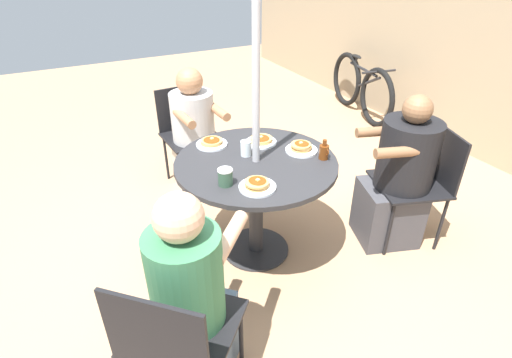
% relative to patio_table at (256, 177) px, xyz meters
% --- Properties ---
extents(ground_plane, '(12.00, 12.00, 0.00)m').
position_rel_patio_table_xyz_m(ground_plane, '(0.00, 0.00, -0.63)').
color(ground_plane, tan).
extents(patio_table, '(1.07, 1.07, 0.76)m').
position_rel_patio_table_xyz_m(patio_table, '(0.00, 0.00, 0.00)').
color(patio_table, '#28282B').
rests_on(patio_table, ground).
extents(umbrella_pole, '(0.05, 0.05, 2.10)m').
position_rel_patio_table_xyz_m(umbrella_pole, '(0.00, 0.00, 0.42)').
color(umbrella_pole, '#ADADB2').
rests_on(umbrella_pole, ground).
extents(patio_chair_north, '(0.59, 0.59, 0.88)m').
position_rel_patio_table_xyz_m(patio_chair_north, '(0.39, 1.15, -0.11)').
color(patio_chair_north, black).
rests_on(patio_chair_north, ground).
extents(diner_north, '(0.52, 0.57, 1.15)m').
position_rel_patio_table_xyz_m(diner_north, '(0.34, 0.98, -0.12)').
color(diner_north, '#3D3D42').
rests_on(diner_north, ground).
extents(patio_chair_east, '(0.49, 0.49, 0.88)m').
position_rel_patio_table_xyz_m(patio_chair_east, '(-1.21, -0.07, -0.11)').
color(patio_chair_east, black).
rests_on(patio_chair_east, ground).
extents(diner_east, '(0.56, 0.39, 1.11)m').
position_rel_patio_table_xyz_m(diner_east, '(-1.03, -0.06, -0.13)').
color(diner_east, beige).
rests_on(diner_east, ground).
extents(patio_chair_south, '(0.66, 0.66, 0.88)m').
position_rel_patio_table_xyz_m(patio_chair_south, '(0.86, -0.85, -0.11)').
color(patio_chair_south, black).
rests_on(patio_chair_south, ground).
extents(diner_south, '(0.58, 0.58, 1.16)m').
position_rel_patio_table_xyz_m(diner_south, '(0.74, -0.73, -0.09)').
color(diner_south, slate).
rests_on(diner_south, ground).
extents(pancake_plate_a, '(0.22, 0.22, 0.06)m').
position_rel_patio_table_xyz_m(pancake_plate_a, '(0.30, -0.15, 0.15)').
color(pancake_plate_a, white).
rests_on(pancake_plate_a, patio_table).
extents(pancake_plate_b, '(0.22, 0.22, 0.07)m').
position_rel_patio_table_xyz_m(pancake_plate_b, '(0.02, 0.34, 0.15)').
color(pancake_plate_b, white).
rests_on(pancake_plate_b, patio_table).
extents(pancake_plate_c, '(0.22, 0.22, 0.05)m').
position_rel_patio_table_xyz_m(pancake_plate_c, '(-0.22, 0.15, 0.15)').
color(pancake_plate_c, white).
rests_on(pancake_plate_c, patio_table).
extents(pancake_plate_d, '(0.22, 0.22, 0.05)m').
position_rel_patio_table_xyz_m(pancake_plate_d, '(-0.35, -0.17, 0.15)').
color(pancake_plate_d, white).
rests_on(pancake_plate_d, patio_table).
extents(syrup_bottle, '(0.08, 0.06, 0.14)m').
position_rel_patio_table_xyz_m(syrup_bottle, '(0.18, 0.41, 0.18)').
color(syrup_bottle, '#602D0F').
rests_on(syrup_bottle, patio_table).
extents(coffee_cup, '(0.09, 0.09, 0.10)m').
position_rel_patio_table_xyz_m(coffee_cup, '(0.18, -0.30, 0.18)').
color(coffee_cup, '#33513D').
rests_on(coffee_cup, patio_table).
extents(drinking_glass_a, '(0.07, 0.07, 0.10)m').
position_rel_patio_table_xyz_m(drinking_glass_a, '(-0.10, -0.02, 0.18)').
color(drinking_glass_a, silver).
rests_on(drinking_glass_a, patio_table).
extents(bicycle, '(1.47, 0.46, 0.73)m').
position_rel_patio_table_xyz_m(bicycle, '(-1.77, 2.46, -0.26)').
color(bicycle, black).
rests_on(bicycle, ground).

